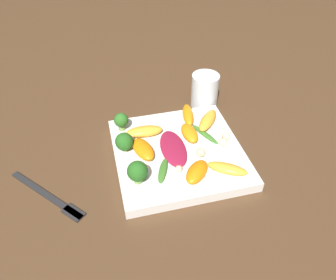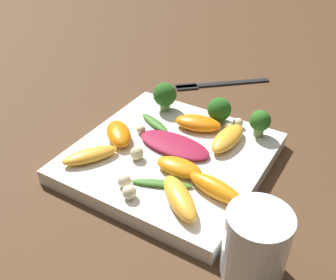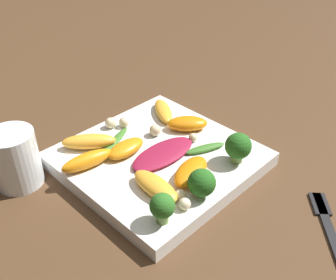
# 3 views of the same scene
# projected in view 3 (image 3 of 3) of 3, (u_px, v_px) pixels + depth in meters

# --- Properties ---
(ground_plane) EXTENTS (2.40, 2.40, 0.00)m
(ground_plane) POSITION_uv_depth(u_px,v_px,m) (159.00, 165.00, 0.58)
(ground_plane) COLOR #4C331E
(plate) EXTENTS (0.25, 0.25, 0.02)m
(plate) POSITION_uv_depth(u_px,v_px,m) (158.00, 159.00, 0.57)
(plate) COLOR white
(plate) RESTS_ON ground_plane
(drinking_glass) EXTENTS (0.06, 0.06, 0.08)m
(drinking_glass) POSITION_uv_depth(u_px,v_px,m) (15.00, 159.00, 0.52)
(drinking_glass) COLOR white
(drinking_glass) RESTS_ON ground_plane
(fork) EXTENTS (0.13, 0.14, 0.01)m
(fork) POSITION_uv_depth(u_px,v_px,m) (331.00, 232.00, 0.47)
(fork) COLOR #262628
(fork) RESTS_ON ground_plane
(radicchio_leaf_0) EXTENTS (0.05, 0.11, 0.01)m
(radicchio_leaf_0) POSITION_uv_depth(u_px,v_px,m) (161.00, 155.00, 0.55)
(radicchio_leaf_0) COLOR maroon
(radicchio_leaf_0) RESTS_ON plate
(orange_segment_0) EXTENTS (0.05, 0.07, 0.02)m
(orange_segment_0) POSITION_uv_depth(u_px,v_px,m) (191.00, 171.00, 0.52)
(orange_segment_0) COLOR orange
(orange_segment_0) RESTS_ON plate
(orange_segment_1) EXTENTS (0.04, 0.08, 0.02)m
(orange_segment_1) POSITION_uv_depth(u_px,v_px,m) (87.00, 160.00, 0.53)
(orange_segment_1) COLOR orange
(orange_segment_1) RESTS_ON plate
(orange_segment_2) EXTENTS (0.08, 0.03, 0.02)m
(orange_segment_2) POSITION_uv_depth(u_px,v_px,m) (155.00, 186.00, 0.49)
(orange_segment_2) COLOR #FCAD33
(orange_segment_2) RESTS_ON plate
(orange_segment_3) EXTENTS (0.08, 0.06, 0.02)m
(orange_segment_3) POSITION_uv_depth(u_px,v_px,m) (163.00, 111.00, 0.65)
(orange_segment_3) COLOR #FCAD33
(orange_segment_3) RESTS_ON plate
(orange_segment_4) EXTENTS (0.07, 0.08, 0.02)m
(orange_segment_4) POSITION_uv_depth(u_px,v_px,m) (89.00, 141.00, 0.57)
(orange_segment_4) COLOR #FCAD33
(orange_segment_4) RESTS_ON plate
(orange_segment_5) EXTENTS (0.07, 0.07, 0.02)m
(orange_segment_5) POSITION_uv_depth(u_px,v_px,m) (187.00, 124.00, 0.61)
(orange_segment_5) COLOR orange
(orange_segment_5) RESTS_ON plate
(orange_segment_6) EXTENTS (0.03, 0.06, 0.02)m
(orange_segment_6) POSITION_uv_depth(u_px,v_px,m) (126.00, 148.00, 0.56)
(orange_segment_6) COLOR orange
(orange_segment_6) RESTS_ON plate
(broccoli_floret_0) EXTENTS (0.04, 0.04, 0.04)m
(broccoli_floret_0) POSITION_uv_depth(u_px,v_px,m) (202.00, 183.00, 0.48)
(broccoli_floret_0) COLOR #84AD5B
(broccoli_floret_0) RESTS_ON plate
(broccoli_floret_1) EXTENTS (0.03, 0.03, 0.04)m
(broccoli_floret_1) POSITION_uv_depth(u_px,v_px,m) (162.00, 207.00, 0.44)
(broccoli_floret_1) COLOR #7A9E51
(broccoli_floret_1) RESTS_ON plate
(broccoli_floret_2) EXTENTS (0.04, 0.04, 0.04)m
(broccoli_floret_2) POSITION_uv_depth(u_px,v_px,m) (238.00, 147.00, 0.53)
(broccoli_floret_2) COLOR #7A9E51
(broccoli_floret_2) RESTS_ON plate
(arugula_sprig_0) EXTENTS (0.04, 0.08, 0.01)m
(arugula_sprig_0) POSITION_uv_depth(u_px,v_px,m) (115.00, 141.00, 0.58)
(arugula_sprig_0) COLOR #3D7528
(arugula_sprig_0) RESTS_ON plate
(arugula_sprig_1) EXTENTS (0.04, 0.06, 0.01)m
(arugula_sprig_1) POSITION_uv_depth(u_px,v_px,m) (205.00, 148.00, 0.57)
(arugula_sprig_1) COLOR #3D7528
(arugula_sprig_1) RESTS_ON plate
(macadamia_nut_0) EXTENTS (0.02, 0.02, 0.02)m
(macadamia_nut_0) POSITION_uv_depth(u_px,v_px,m) (185.00, 204.00, 0.47)
(macadamia_nut_0) COLOR beige
(macadamia_nut_0) RESTS_ON plate
(macadamia_nut_1) EXTENTS (0.02, 0.02, 0.02)m
(macadamia_nut_1) POSITION_uv_depth(u_px,v_px,m) (155.00, 130.00, 0.60)
(macadamia_nut_1) COLOR beige
(macadamia_nut_1) RESTS_ON plate
(macadamia_nut_2) EXTENTS (0.02, 0.02, 0.02)m
(macadamia_nut_2) POSITION_uv_depth(u_px,v_px,m) (110.00, 123.00, 0.61)
(macadamia_nut_2) COLOR beige
(macadamia_nut_2) RESTS_ON plate
(macadamia_nut_3) EXTENTS (0.01, 0.01, 0.01)m
(macadamia_nut_3) POSITION_uv_depth(u_px,v_px,m) (193.00, 137.00, 0.59)
(macadamia_nut_3) COLOR beige
(macadamia_nut_3) RESTS_ON plate
(macadamia_nut_4) EXTENTS (0.01, 0.01, 0.01)m
(macadamia_nut_4) POSITION_uv_depth(u_px,v_px,m) (180.00, 195.00, 0.48)
(macadamia_nut_4) COLOR beige
(macadamia_nut_4) RESTS_ON plate
(macadamia_nut_5) EXTENTS (0.02, 0.02, 0.02)m
(macadamia_nut_5) POSITION_uv_depth(u_px,v_px,m) (124.00, 122.00, 0.62)
(macadamia_nut_5) COLOR beige
(macadamia_nut_5) RESTS_ON plate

